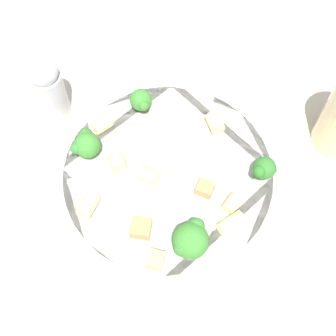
{
  "coord_description": "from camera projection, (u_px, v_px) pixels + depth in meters",
  "views": [
    {
      "loc": [
        -0.08,
        -0.22,
        0.51
      ],
      "look_at": [
        0.0,
        0.0,
        0.04
      ],
      "focal_mm": 50.0,
      "sensor_mm": 36.0,
      "label": 1
    }
  ],
  "objects": [
    {
      "name": "pasta_bowl",
      "position": [
        168.0,
        176.0,
        0.54
      ],
      "size": [
        0.27,
        0.27,
        0.03
      ],
      "color": "silver",
      "rests_on": "ground_plane"
    },
    {
      "name": "broccoli_floret_2",
      "position": [
        190.0,
        240.0,
        0.47
      ],
      "size": [
        0.04,
        0.04,
        0.05
      ],
      "color": "#84AD60",
      "rests_on": "pasta_bowl"
    },
    {
      "name": "rigatoni_3",
      "position": [
        149.0,
        176.0,
        0.52
      ],
      "size": [
        0.03,
        0.03,
        0.02
      ],
      "primitive_type": "cylinder",
      "rotation": [
        1.57,
        0.0,
        0.81
      ],
      "color": "#E0C67F",
      "rests_on": "pasta_bowl"
    },
    {
      "name": "rigatoni_1",
      "position": [
        215.0,
        123.0,
        0.55
      ],
      "size": [
        0.02,
        0.02,
        0.02
      ],
      "primitive_type": "cylinder",
      "rotation": [
        1.57,
        0.0,
        3.11
      ],
      "color": "#E0C67F",
      "rests_on": "pasta_bowl"
    },
    {
      "name": "chicken_chunk_2",
      "position": [
        141.0,
        228.0,
        0.49
      ],
      "size": [
        0.03,
        0.03,
        0.02
      ],
      "primitive_type": "cube",
      "rotation": [
        0.0,
        0.0,
        2.64
      ],
      "color": "#A87A4C",
      "rests_on": "pasta_bowl"
    },
    {
      "name": "pepper_shaker",
      "position": [
        48.0,
        87.0,
        0.56
      ],
      "size": [
        0.04,
        0.04,
        0.1
      ],
      "color": "#B2B2B7",
      "rests_on": "ground_plane"
    },
    {
      "name": "chicken_chunk_1",
      "position": [
        156.0,
        260.0,
        0.48
      ],
      "size": [
        0.02,
        0.03,
        0.01
      ],
      "primitive_type": "cube",
      "rotation": [
        0.0,
        0.0,
        0.95
      ],
      "color": "tan",
      "rests_on": "pasta_bowl"
    },
    {
      "name": "rigatoni_2",
      "position": [
        231.0,
        223.0,
        0.5
      ],
      "size": [
        0.03,
        0.02,
        0.01
      ],
      "primitive_type": "cylinder",
      "rotation": [
        1.57,
        0.0,
        1.81
      ],
      "color": "#E0C67F",
      "rests_on": "pasta_bowl"
    },
    {
      "name": "broccoli_floret_1",
      "position": [
        264.0,
        169.0,
        0.51
      ],
      "size": [
        0.03,
        0.03,
        0.03
      ],
      "color": "#93B766",
      "rests_on": "pasta_bowl"
    },
    {
      "name": "chicken_chunk_0",
      "position": [
        205.0,
        189.0,
        0.52
      ],
      "size": [
        0.02,
        0.02,
        0.01
      ],
      "primitive_type": "cube",
      "rotation": [
        0.0,
        0.0,
        2.37
      ],
      "color": "#A87A4C",
      "rests_on": "pasta_bowl"
    },
    {
      "name": "ground_plane",
      "position": [
        168.0,
        182.0,
        0.56
      ],
      "size": [
        2.0,
        2.0,
        0.0
      ],
      "primitive_type": "plane",
      "color": "#BCB29E"
    },
    {
      "name": "rigatoni_0",
      "position": [
        102.0,
        125.0,
        0.55
      ],
      "size": [
        0.03,
        0.02,
        0.02
      ],
      "primitive_type": "cylinder",
      "rotation": [
        1.57,
        0.0,
        1.88
      ],
      "color": "#E0C67F",
      "rests_on": "pasta_bowl"
    },
    {
      "name": "rigatoni_5",
      "position": [
        118.0,
        161.0,
        0.53
      ],
      "size": [
        0.02,
        0.02,
        0.02
      ],
      "primitive_type": "cylinder",
      "rotation": [
        1.57,
        0.0,
        3.03
      ],
      "color": "#E0C67F",
      "rests_on": "pasta_bowl"
    },
    {
      "name": "rigatoni_4",
      "position": [
        88.0,
        205.0,
        0.51
      ],
      "size": [
        0.03,
        0.03,
        0.02
      ],
      "primitive_type": "cylinder",
      "rotation": [
        1.57,
        0.0,
        2.36
      ],
      "color": "#E0C67F",
      "rests_on": "pasta_bowl"
    },
    {
      "name": "rigatoni_6",
      "position": [
        232.0,
        203.0,
        0.51
      ],
      "size": [
        0.03,
        0.02,
        0.01
      ],
      "primitive_type": "cylinder",
      "rotation": [
        1.57,
        0.0,
        2.16
      ],
      "color": "#E0C67F",
      "rests_on": "pasta_bowl"
    },
    {
      "name": "broccoli_floret_0",
      "position": [
        139.0,
        101.0,
        0.56
      ],
      "size": [
        0.03,
        0.03,
        0.03
      ],
      "color": "#93B766",
      "rests_on": "pasta_bowl"
    },
    {
      "name": "broccoli_floret_3",
      "position": [
        86.0,
        144.0,
        0.53
      ],
      "size": [
        0.03,
        0.03,
        0.03
      ],
      "color": "#93B766",
      "rests_on": "pasta_bowl"
    }
  ]
}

